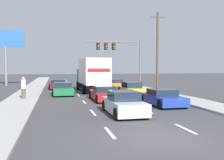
# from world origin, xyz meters

# --- Properties ---
(ground_plane) EXTENTS (140.00, 140.00, 0.00)m
(ground_plane) POSITION_xyz_m (0.00, 25.00, 0.00)
(ground_plane) COLOR #3D3D3F
(sidewalk_right) EXTENTS (2.58, 80.00, 0.14)m
(sidewalk_right) POSITION_xyz_m (6.54, 20.00, 0.07)
(sidewalk_right) COLOR #9E9E99
(sidewalk_right) RESTS_ON ground_plane
(sidewalk_left) EXTENTS (2.58, 80.00, 0.14)m
(sidewalk_left) POSITION_xyz_m (-6.54, 20.00, 0.07)
(sidewalk_left) COLOR #9E9E99
(sidewalk_left) RESTS_ON ground_plane
(lane_markings) EXTENTS (3.54, 57.00, 0.01)m
(lane_markings) POSITION_xyz_m (0.00, 23.79, 0.00)
(lane_markings) COLOR silver
(lane_markings) RESTS_ON ground_plane
(car_maroon) EXTENTS (2.16, 4.38, 1.19)m
(car_maroon) POSITION_xyz_m (-3.62, 24.37, 0.55)
(car_maroon) COLOR maroon
(car_maroon) RESTS_ON ground_plane
(car_green) EXTENTS (2.00, 4.35, 1.21)m
(car_green) POSITION_xyz_m (-3.16, 16.95, 0.55)
(car_green) COLOR #196B38
(car_green) RESTS_ON ground_plane
(box_truck) EXTENTS (2.84, 8.34, 3.59)m
(box_truck) POSITION_xyz_m (0.07, 19.61, 2.04)
(box_truck) COLOR white
(box_truck) RESTS_ON ground_plane
(car_red) EXTENTS (2.04, 4.69, 1.17)m
(car_red) POSITION_xyz_m (0.05, 12.06, 0.53)
(car_red) COLOR red
(car_red) RESTS_ON ground_plane
(car_silver) EXTENTS (1.91, 4.26, 1.34)m
(car_silver) POSITION_xyz_m (-0.04, 5.39, 0.60)
(car_silver) COLOR #B7BABF
(car_silver) RESTS_ON ground_plane
(car_orange) EXTENTS (1.91, 4.60, 1.22)m
(car_orange) POSITION_xyz_m (3.32, 23.16, 0.58)
(car_orange) COLOR orange
(car_orange) RESTS_ON ground_plane
(car_yellow) EXTENTS (1.91, 4.36, 1.23)m
(car_yellow) POSITION_xyz_m (3.51, 16.08, 0.56)
(car_yellow) COLOR yellow
(car_yellow) RESTS_ON ground_plane
(car_blue) EXTENTS (2.03, 4.59, 1.14)m
(car_blue) POSITION_xyz_m (3.57, 8.43, 0.53)
(car_blue) COLOR #1E389E
(car_blue) RESTS_ON ground_plane
(traffic_signal_mast) EXTENTS (8.26, 0.69, 6.70)m
(traffic_signal_mast) POSITION_xyz_m (4.55, 28.18, 5.19)
(traffic_signal_mast) COLOR #595B56
(traffic_signal_mast) RESTS_ON ground_plane
(utility_pole_mid) EXTENTS (1.80, 0.28, 9.37)m
(utility_pole_mid) POSITION_xyz_m (8.42, 21.68, 4.83)
(utility_pole_mid) COLOR brown
(utility_pole_mid) RESTS_ON ground_plane
(roadside_billboard) EXTENTS (5.13, 0.36, 7.96)m
(roadside_billboard) POSITION_xyz_m (-10.76, 31.34, 5.87)
(roadside_billboard) COLOR slate
(roadside_billboard) RESTS_ON ground_plane
(pedestrian_near_corner) EXTENTS (0.38, 0.38, 1.79)m
(pedestrian_near_corner) POSITION_xyz_m (-6.41, 13.31, 1.04)
(pedestrian_near_corner) COLOR brown
(pedestrian_near_corner) RESTS_ON sidewalk_left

